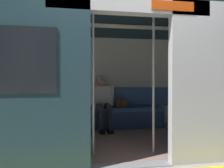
{
  "coord_description": "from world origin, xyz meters",
  "views": [
    {
      "loc": [
        0.64,
        2.54,
        1.07
      ],
      "look_at": [
        0.06,
        -1.19,
        1.03
      ],
      "focal_mm": 33.14,
      "sensor_mm": 36.0,
      "label": 1
    }
  ],
  "objects_px": {
    "handbag": "(121,103)",
    "book": "(83,107)",
    "grab_pole_door": "(93,83)",
    "person_seated": "(102,98)",
    "bench_seat": "(108,113)",
    "grab_pole_far": "(153,83)",
    "train_car": "(112,59)"
  },
  "relations": [
    {
      "from": "book",
      "to": "grab_pole_far",
      "type": "height_order",
      "value": "grab_pole_far"
    },
    {
      "from": "handbag",
      "to": "book",
      "type": "height_order",
      "value": "handbag"
    },
    {
      "from": "train_car",
      "to": "bench_seat",
      "type": "height_order",
      "value": "train_car"
    },
    {
      "from": "grab_pole_far",
      "to": "grab_pole_door",
      "type": "bearing_deg",
      "value": 1.48
    },
    {
      "from": "bench_seat",
      "to": "grab_pole_door",
      "type": "height_order",
      "value": "grab_pole_door"
    },
    {
      "from": "train_car",
      "to": "grab_pole_far",
      "type": "relative_size",
      "value": 3.04
    },
    {
      "from": "handbag",
      "to": "book",
      "type": "bearing_deg",
      "value": 3.22
    },
    {
      "from": "bench_seat",
      "to": "grab_pole_far",
      "type": "bearing_deg",
      "value": 105.23
    },
    {
      "from": "person_seated",
      "to": "grab_pole_door",
      "type": "xyz_separation_m",
      "value": [
        0.31,
        1.64,
        0.36
      ]
    },
    {
      "from": "train_car",
      "to": "handbag",
      "type": "distance_m",
      "value": 1.44
    },
    {
      "from": "bench_seat",
      "to": "handbag",
      "type": "relative_size",
      "value": 9.82
    },
    {
      "from": "book",
      "to": "grab_pole_far",
      "type": "distance_m",
      "value": 2.07
    },
    {
      "from": "handbag",
      "to": "grab_pole_far",
      "type": "bearing_deg",
      "value": 94.81
    },
    {
      "from": "handbag",
      "to": "book",
      "type": "distance_m",
      "value": 0.89
    },
    {
      "from": "person_seated",
      "to": "handbag",
      "type": "distance_m",
      "value": 0.49
    },
    {
      "from": "grab_pole_far",
      "to": "book",
      "type": "bearing_deg",
      "value": -58.74
    },
    {
      "from": "handbag",
      "to": "grab_pole_door",
      "type": "xyz_separation_m",
      "value": [
        0.76,
        1.78,
        0.49
      ]
    },
    {
      "from": "book",
      "to": "grab_pole_door",
      "type": "relative_size",
      "value": 0.1
    },
    {
      "from": "handbag",
      "to": "book",
      "type": "relative_size",
      "value": 1.18
    },
    {
      "from": "bench_seat",
      "to": "grab_pole_far",
      "type": "relative_size",
      "value": 1.21
    },
    {
      "from": "bench_seat",
      "to": "handbag",
      "type": "height_order",
      "value": "handbag"
    },
    {
      "from": "book",
      "to": "grab_pole_far",
      "type": "bearing_deg",
      "value": 122.92
    },
    {
      "from": "book",
      "to": "grab_pole_door",
      "type": "bearing_deg",
      "value": 95.8
    },
    {
      "from": "book",
      "to": "grab_pole_door",
      "type": "xyz_separation_m",
      "value": [
        -0.12,
        1.73,
        0.56
      ]
    },
    {
      "from": "bench_seat",
      "to": "handbag",
      "type": "xyz_separation_m",
      "value": [
        -0.31,
        -0.08,
        0.2
      ]
    },
    {
      "from": "person_seated",
      "to": "book",
      "type": "relative_size",
      "value": 5.47
    },
    {
      "from": "bench_seat",
      "to": "person_seated",
      "type": "height_order",
      "value": "person_seated"
    },
    {
      "from": "handbag",
      "to": "grab_pole_far",
      "type": "distance_m",
      "value": 1.83
    },
    {
      "from": "train_car",
      "to": "bench_seat",
      "type": "distance_m",
      "value": 1.47
    },
    {
      "from": "train_car",
      "to": "person_seated",
      "type": "relative_size",
      "value": 5.32
    },
    {
      "from": "train_car",
      "to": "grab_pole_door",
      "type": "distance_m",
      "value": 0.94
    },
    {
      "from": "train_car",
      "to": "grab_pole_far",
      "type": "bearing_deg",
      "value": 126.36
    }
  ]
}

